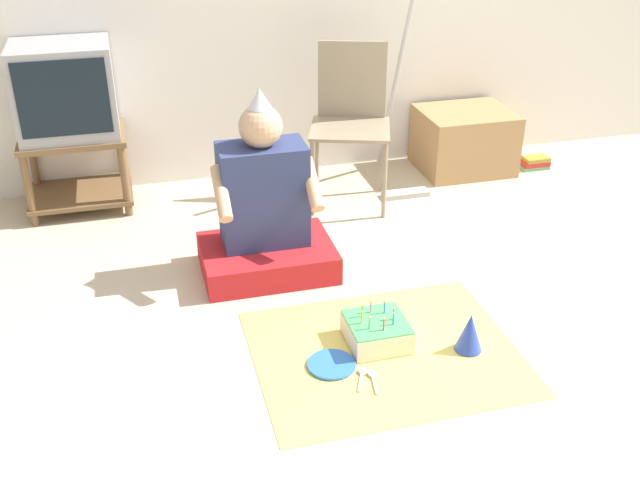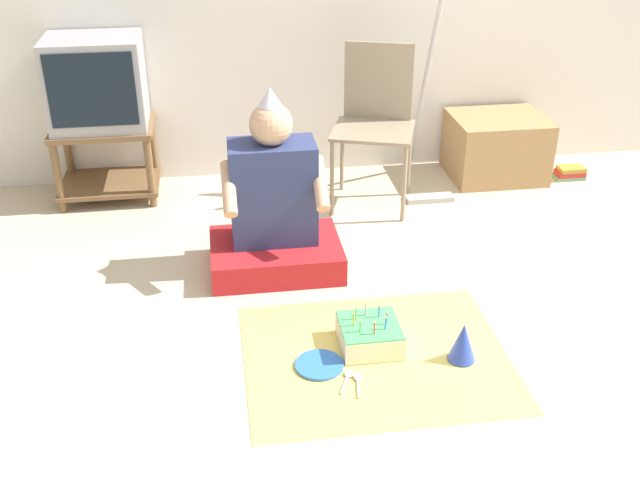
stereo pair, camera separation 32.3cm
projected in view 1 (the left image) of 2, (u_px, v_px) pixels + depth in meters
The scene contains 14 objects.
ground_plane at pixel (479, 348), 3.13m from camera, with size 16.00×16.00×0.00m, color beige.
tv_stand at pixel (77, 164), 4.22m from camera, with size 0.57×0.44×0.44m.
tv at pixel (65, 90), 4.02m from camera, with size 0.52×0.43×0.50m.
folding_chair at pixel (351, 112), 4.22m from camera, with size 0.55×0.52×0.90m.
cardboard_box_stack at pixel (464, 140), 4.75m from camera, with size 0.56×0.48×0.39m.
dust_mop at pixel (400, 127), 4.41m from camera, with size 0.28×0.55×1.28m.
book_pile at pixel (535, 163), 4.83m from camera, with size 0.19×0.11×0.08m.
person_seated at pixel (265, 215), 3.58m from camera, with size 0.63×0.46×0.91m.
party_cloth at pixel (385, 352), 3.10m from camera, with size 1.08×0.88×0.01m.
birthday_cake at pixel (377, 331), 3.13m from camera, with size 0.25×0.25×0.17m.
party_hat_blue at pixel (470, 333), 3.07m from camera, with size 0.11×0.11×0.17m.
paper_plate at pixel (331, 364), 3.01m from camera, with size 0.20×0.20×0.01m.
plastic_spoon_near at pixel (362, 374), 2.96m from camera, with size 0.07×0.14×0.01m.
plastic_spoon_far at pixel (373, 376), 2.94m from camera, with size 0.04×0.14×0.01m.
Camera 1 is at (-1.30, -2.29, 1.87)m, focal length 42.00 mm.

